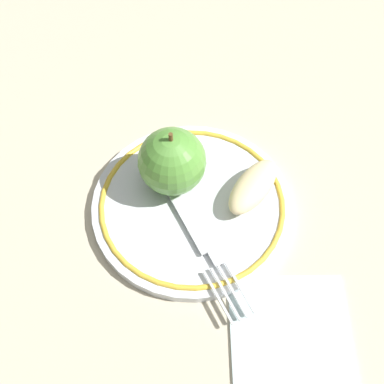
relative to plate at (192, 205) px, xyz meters
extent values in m
plane|color=#BCAF95|center=(-0.01, 0.01, -0.01)|extent=(2.00, 2.00, 0.00)
cylinder|color=silver|center=(0.00, 0.00, 0.00)|extent=(0.22, 0.22, 0.01)
torus|color=gold|center=(0.00, 0.00, 0.00)|extent=(0.20, 0.20, 0.01)
sphere|color=#539037|center=(-0.01, 0.03, 0.04)|extent=(0.07, 0.07, 0.07)
cylinder|color=brown|center=(-0.01, 0.03, 0.08)|extent=(0.00, 0.00, 0.01)
ellipsoid|color=beige|center=(0.06, -0.02, 0.02)|extent=(0.09, 0.07, 0.03)
cube|color=silver|center=(-0.01, -0.02, 0.01)|extent=(0.01, 0.09, 0.00)
cube|color=silver|center=(-0.01, -0.07, 0.01)|extent=(0.01, 0.02, 0.00)
cube|color=silver|center=(-0.02, -0.11, 0.01)|extent=(0.00, 0.06, 0.00)
cube|color=silver|center=(-0.01, -0.11, 0.01)|extent=(0.00, 0.06, 0.00)
cube|color=silver|center=(-0.01, -0.11, 0.01)|extent=(0.00, 0.06, 0.00)
cube|color=silver|center=(0.00, -0.11, 0.01)|extent=(0.00, 0.06, 0.00)
cube|color=#B0C5C7|center=(0.02, -0.17, 0.00)|extent=(0.16, 0.16, 0.01)
camera|label=1|loc=(-0.13, -0.27, 0.50)|focal=50.00mm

